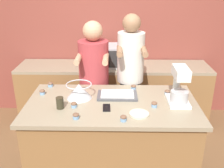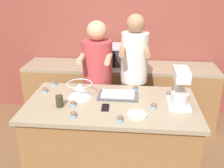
% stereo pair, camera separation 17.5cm
% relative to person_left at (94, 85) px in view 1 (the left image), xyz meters
% --- Properties ---
extents(back_wall, '(10.00, 0.06, 2.70)m').
position_rel_person_left_xyz_m(back_wall, '(0.23, 1.04, 0.49)').
color(back_wall, brown).
rests_on(back_wall, ground_plane).
extents(island_counter, '(1.69, 0.91, 0.95)m').
position_rel_person_left_xyz_m(island_counter, '(0.23, -0.63, -0.39)').
color(island_counter, olive).
rests_on(island_counter, ground_plane).
extents(back_counter, '(2.80, 0.60, 0.89)m').
position_rel_person_left_xyz_m(back_counter, '(0.23, 0.69, -0.42)').
color(back_counter, olive).
rests_on(back_counter, ground_plane).
extents(person_left, '(0.37, 0.52, 1.64)m').
position_rel_person_left_xyz_m(person_left, '(0.00, 0.00, 0.00)').
color(person_left, brown).
rests_on(person_left, ground_plane).
extents(person_right, '(0.33, 0.50, 1.72)m').
position_rel_person_left_xyz_m(person_right, '(0.44, -0.00, 0.06)').
color(person_right, '#33384C').
rests_on(person_right, ground_plane).
extents(stand_mixer, '(0.20, 0.30, 0.37)m').
position_rel_person_left_xyz_m(stand_mixer, '(0.88, -0.63, 0.25)').
color(stand_mixer, white).
rests_on(stand_mixer, island_counter).
extents(mixing_bowl, '(0.26, 0.26, 0.15)m').
position_rel_person_left_xyz_m(mixing_bowl, '(-0.11, -0.53, 0.17)').
color(mixing_bowl, '#BCBCC1').
rests_on(mixing_bowl, island_counter).
extents(baking_tray, '(0.41, 0.24, 0.04)m').
position_rel_person_left_xyz_m(baking_tray, '(0.28, -0.49, 0.10)').
color(baking_tray, '#4C4C51').
rests_on(baking_tray, island_counter).
extents(microwave_oven, '(0.51, 0.37, 0.30)m').
position_rel_person_left_xyz_m(microwave_oven, '(0.05, 0.69, 0.18)').
color(microwave_oven, '#B7B7BC').
rests_on(microwave_oven, back_counter).
extents(cell_phone, '(0.08, 0.15, 0.01)m').
position_rel_person_left_xyz_m(cell_phone, '(0.18, -0.75, 0.09)').
color(cell_phone, black).
rests_on(cell_phone, island_counter).
extents(drinking_glass, '(0.07, 0.07, 0.11)m').
position_rel_person_left_xyz_m(drinking_glass, '(-0.26, -0.76, 0.14)').
color(drinking_glass, '#332D1E').
rests_on(drinking_glass, island_counter).
extents(small_plate, '(0.18, 0.18, 0.02)m').
position_rel_person_left_xyz_m(small_plate, '(0.48, -0.88, 0.09)').
color(small_plate, beige).
rests_on(small_plate, island_counter).
extents(cupcake_0, '(0.06, 0.06, 0.06)m').
position_rel_person_left_xyz_m(cupcake_0, '(0.34, -0.99, 0.11)').
color(cupcake_0, '#759EC6').
rests_on(cupcake_0, island_counter).
extents(cupcake_1, '(0.06, 0.06, 0.06)m').
position_rel_person_left_xyz_m(cupcake_1, '(0.46, -0.30, 0.11)').
color(cupcake_1, '#759EC6').
rests_on(cupcake_1, island_counter).
extents(cupcake_2, '(0.06, 0.06, 0.06)m').
position_rel_person_left_xyz_m(cupcake_2, '(0.98, -0.45, 0.11)').
color(cupcake_2, '#759EC6').
rests_on(cupcake_2, island_counter).
extents(cupcake_3, '(0.06, 0.06, 0.06)m').
position_rel_person_left_xyz_m(cupcake_3, '(-0.08, -0.95, 0.11)').
color(cupcake_3, '#759EC6').
rests_on(cupcake_3, island_counter).
extents(cupcake_4, '(0.06, 0.06, 0.06)m').
position_rel_person_left_xyz_m(cupcake_4, '(0.64, -0.72, 0.11)').
color(cupcake_4, '#759EC6').
rests_on(cupcake_4, island_counter).
extents(cupcake_5, '(0.06, 0.06, 0.06)m').
position_rel_person_left_xyz_m(cupcake_5, '(-0.13, -0.74, 0.11)').
color(cupcake_5, '#759EC6').
rests_on(cupcake_5, island_counter).
extents(cupcake_6, '(0.06, 0.06, 0.06)m').
position_rel_person_left_xyz_m(cupcake_6, '(-0.47, -0.24, 0.11)').
color(cupcake_6, '#759EC6').
rests_on(cupcake_6, island_counter).
extents(cupcake_7, '(0.06, 0.06, 0.06)m').
position_rel_person_left_xyz_m(cupcake_7, '(-0.51, -0.45, 0.11)').
color(cupcake_7, '#759EC6').
rests_on(cupcake_7, island_counter).
extents(cupcake_8, '(0.06, 0.06, 0.06)m').
position_rel_person_left_xyz_m(cupcake_8, '(0.81, -0.43, 0.11)').
color(cupcake_8, '#759EC6').
rests_on(cupcake_8, island_counter).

